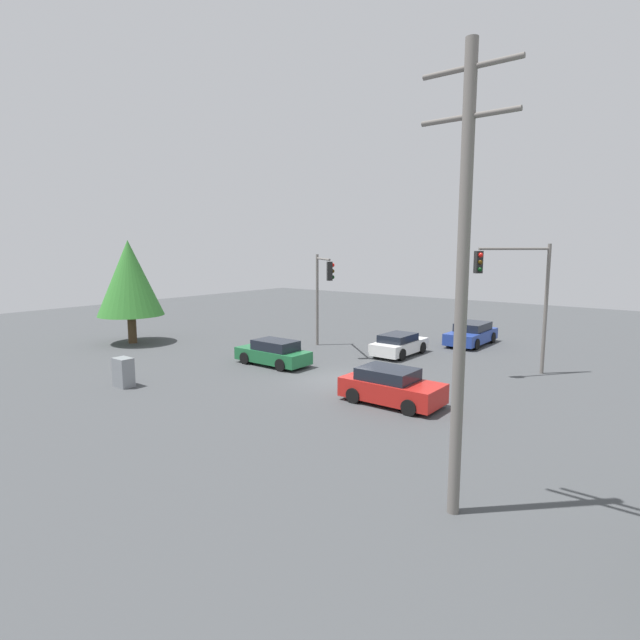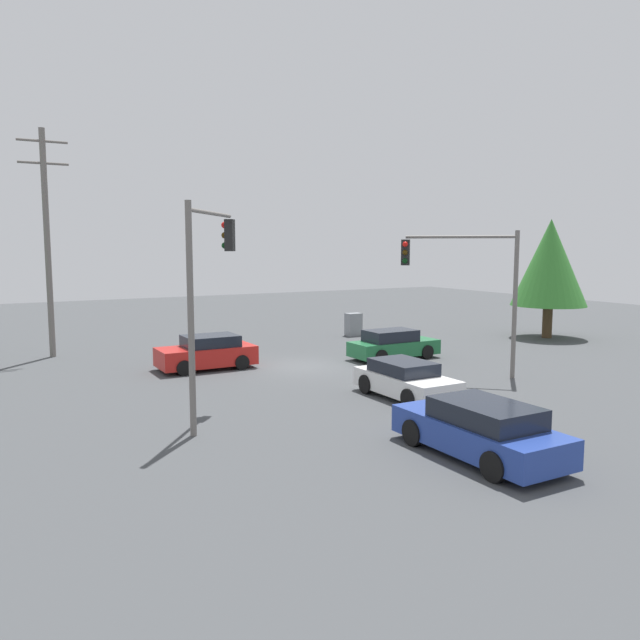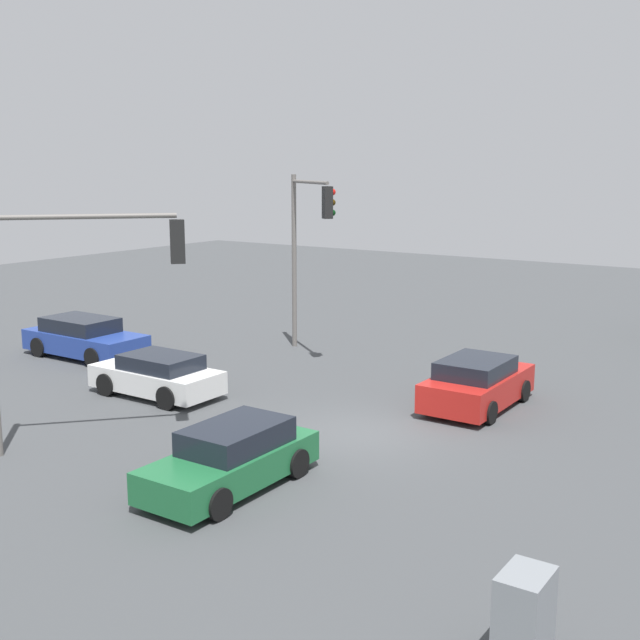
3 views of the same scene
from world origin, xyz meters
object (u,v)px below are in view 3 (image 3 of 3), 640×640
Objects in this scene: sedan_white at (158,375)px; sedan_green at (232,458)px; traffic_signal_main at (70,283)px; traffic_signal_cross at (307,233)px; electrical_cabinet at (524,618)px; sedan_red at (477,384)px; sedan_blue at (84,338)px.

sedan_green is (-4.14, -6.42, 0.03)m from sedan_white.
traffic_signal_main is (-4.39, -1.77, 3.46)m from sedan_white.
traffic_signal_cross is 4.86× the size of electrical_cabinet.
traffic_signal_main is at bearing 79.57° from electrical_cabinet.
electrical_cabinet is (-13.51, -13.14, -3.80)m from traffic_signal_cross.
sedan_white is 7.64m from sedan_green.
traffic_signal_main is 0.91× the size of traffic_signal_cross.
sedan_red is 9.02m from traffic_signal_cross.
sedan_red reaches higher than sedan_blue.
sedan_red is 3.07× the size of electrical_cabinet.
traffic_signal_cross is 19.23m from electrical_cabinet.
sedan_white is 0.63× the size of traffic_signal_cross.
traffic_signal_main is at bearing -127.32° from sedan_red.
sedan_red reaches higher than sedan_green.
traffic_signal_cross reaches higher than sedan_blue.
sedan_blue is 0.80× the size of traffic_signal_main.
electrical_cabinet is at bearing -115.61° from sedan_white.
sedan_white is at bearing 64.39° from electrical_cabinet.
traffic_signal_main is at bearing -158.00° from sedan_white.
sedan_green is at bearing -122.79° from sedan_white.
sedan_blue is (6.26, 12.28, 0.04)m from sedan_green.
sedan_green is 3.17× the size of electrical_cabinet.
sedan_green reaches higher than sedan_white.
sedan_green is at bearing 71.46° from electrical_cabinet.
traffic_signal_cross is at bearing 161.45° from sedan_red.
traffic_signal_cross is at bearing -62.36° from sedan_green.
traffic_signal_cross is at bearing 48.32° from traffic_signal_main.
traffic_signal_main is 4.40× the size of electrical_cabinet.
sedan_white is 3.04× the size of electrical_cabinet.
sedan_blue is at bearing -27.02° from sedan_green.
sedan_white is 5.87m from traffic_signal_main.
sedan_green is 1.03× the size of sedan_red.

